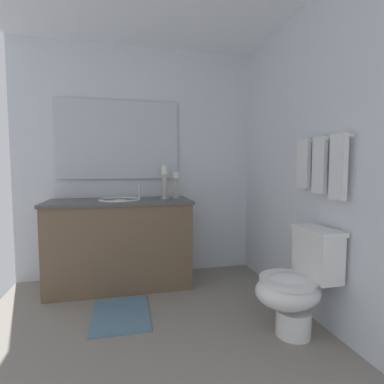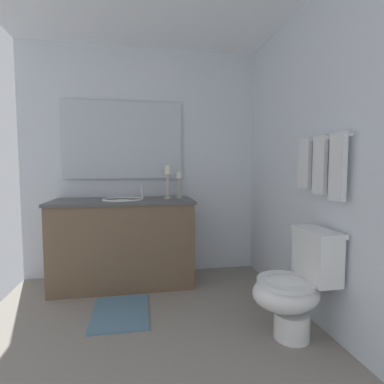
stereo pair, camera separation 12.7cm
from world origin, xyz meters
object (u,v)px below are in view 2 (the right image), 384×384
at_px(sink_basin, 123,204).
at_px(candle_holder_tall, 179,185).
at_px(bath_mat, 121,312).
at_px(towel_bar, 323,139).
at_px(towel_near_corner, 338,167).
at_px(candle_holder_short, 168,181).
at_px(toilet, 295,286).
at_px(vanity_cabinet, 124,242).
at_px(towel_near_vanity, 305,163).
at_px(mirror, 123,140).
at_px(towel_center, 320,165).

distance_m(sink_basin, candle_holder_tall, 0.60).
bearing_deg(sink_basin, bath_mat, -0.09).
height_order(towel_bar, towel_near_corner, towel_near_corner).
bearing_deg(towel_near_corner, candle_holder_short, -144.46).
bearing_deg(toilet, vanity_cabinet, -134.58).
bearing_deg(towel_bar, candle_holder_short, -139.63).
bearing_deg(candle_holder_tall, towel_near_corner, 31.22).
relative_size(vanity_cabinet, sink_basin, 3.44).
bearing_deg(towel_near_vanity, towel_bar, 5.35).
distance_m(towel_near_vanity, towel_near_corner, 0.39).
bearing_deg(mirror, sink_basin, 0.20).
xyz_separation_m(vanity_cabinet, towel_center, (1.11, 1.40, 0.76)).
bearing_deg(toilet, towel_bar, 108.99).
distance_m(toilet, towel_near_corner, 0.84).
bearing_deg(candle_holder_short, towel_near_corner, 35.54).
bearing_deg(towel_near_corner, towel_near_vanity, 180.00).
xyz_separation_m(mirror, towel_near_corner, (1.58, 1.40, -0.29)).
bearing_deg(bath_mat, towel_center, 71.10).
xyz_separation_m(mirror, towel_bar, (1.39, 1.42, -0.10)).
bearing_deg(mirror, bath_mat, 0.00).
distance_m(vanity_cabinet, candle_holder_short, 0.76).
bearing_deg(sink_basin, towel_near_corner, 47.23).
height_order(towel_near_vanity, bath_mat, towel_near_vanity).
distance_m(toilet, towel_bar, 1.03).
bearing_deg(towel_near_vanity, towel_center, 0.00).
bearing_deg(towel_bar, candle_holder_tall, -144.24).
bearing_deg(vanity_cabinet, candle_holder_tall, 97.52).
relative_size(mirror, candle_holder_tall, 4.61).
xyz_separation_m(toilet, towel_near_corner, (0.12, 0.20, 0.81)).
height_order(vanity_cabinet, towel_near_vanity, towel_near_vanity).
distance_m(candle_holder_short, toilet, 1.58).
distance_m(mirror, bath_mat, 1.71).
bearing_deg(sink_basin, towel_center, 51.76).
height_order(sink_basin, towel_bar, towel_bar).
distance_m(sink_basin, towel_center, 1.82).
bearing_deg(sink_basin, mirror, -179.80).
bearing_deg(candle_holder_tall, candle_holder_short, -72.28).
relative_size(candle_holder_tall, candle_holder_short, 0.80).
xyz_separation_m(vanity_cabinet, towel_bar, (1.11, 1.42, 0.94)).
height_order(towel_center, towel_near_corner, same).
height_order(towel_bar, towel_near_vanity, towel_near_vanity).
height_order(vanity_cabinet, sink_basin, sink_basin).
distance_m(candle_holder_tall, towel_bar, 1.50).
relative_size(sink_basin, towel_near_corner, 0.94).
xyz_separation_m(candle_holder_tall, bath_mat, (0.70, -0.57, -0.99)).
relative_size(sink_basin, mirror, 0.32).
bearing_deg(mirror, towel_near_corner, 41.66).
xyz_separation_m(vanity_cabinet, mirror, (-0.28, 0.00, 1.04)).
height_order(candle_holder_tall, bath_mat, candle_holder_tall).
distance_m(towel_center, bath_mat, 1.90).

